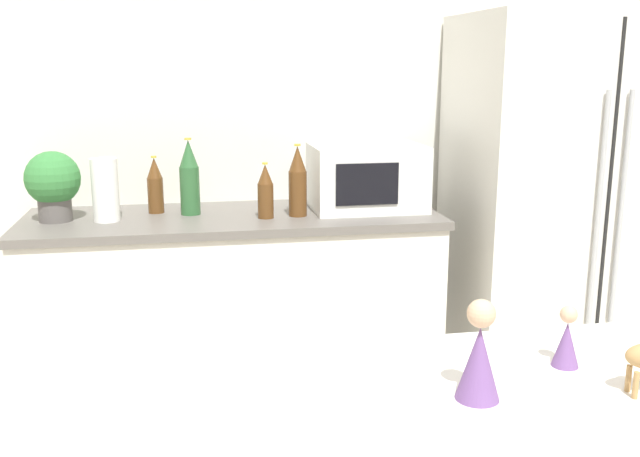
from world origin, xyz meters
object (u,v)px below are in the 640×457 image
microwave (367,177)px  wise_man_figurine_blue (567,340)px  back_bottle_0 (189,178)px  back_bottle_3 (298,182)px  wise_man_figurine_crimson (479,357)px  back_bottle_1 (155,186)px  back_bottle_2 (265,192)px  refrigerator (563,214)px  paper_towel_roll (105,190)px  potted_plant (53,183)px

microwave → wise_man_figurine_blue: (-0.10, -1.89, -0.00)m
microwave → back_bottle_0: 0.76m
microwave → back_bottle_3: back_bottle_3 is taller
microwave → wise_man_figurine_crimson: size_ratio=2.82×
back_bottle_1 → back_bottle_2: size_ratio=1.06×
refrigerator → back_bottle_1: bearing=175.1°
back_bottle_2 → paper_towel_roll: bearing=174.7°
potted_plant → microwave: 1.30m
refrigerator → potted_plant: size_ratio=6.17×
back_bottle_0 → back_bottle_2: 0.34m
paper_towel_roll → back_bottle_0: back_bottle_0 is taller
back_bottle_0 → wise_man_figurine_crimson: (0.45, -2.00, 0.01)m
paper_towel_roll → back_bottle_0: (0.34, 0.07, 0.03)m
potted_plant → refrigerator: bearing=-1.6°
back_bottle_0 → wise_man_figurine_blue: back_bottle_0 is taller
back_bottle_1 → back_bottle_3: (0.59, -0.17, 0.03)m
wise_man_figurine_crimson → back_bottle_2: bearing=94.5°
potted_plant → paper_towel_roll: 0.21m
microwave → wise_man_figurine_crimson: (-0.31, -1.98, 0.02)m
potted_plant → wise_man_figurine_blue: (1.20, -1.87, -0.02)m
potted_plant → wise_man_figurine_crimson: bearing=-63.2°
paper_towel_roll → back_bottle_2: size_ratio=1.10×
back_bottle_0 → refrigerator: bearing=-3.3°
refrigerator → wise_man_figurine_crimson: (-1.21, -1.90, 0.21)m
back_bottle_1 → potted_plant: bearing=-166.5°
potted_plant → back_bottle_0: back_bottle_0 is taller
paper_towel_roll → wise_man_figurine_blue: paper_towel_roll is taller
paper_towel_roll → microwave: (1.10, 0.05, 0.01)m
refrigerator → back_bottle_2: bearing=-178.5°
microwave → wise_man_figurine_crimson: 2.01m
wise_man_figurine_crimson → refrigerator: bearing=57.6°
wise_man_figurine_blue → back_bottle_3: bearing=96.9°
microwave → wise_man_figurine_blue: 1.89m
refrigerator → back_bottle_3: size_ratio=5.81×
potted_plant → wise_man_figurine_crimson: 2.20m
potted_plant → microwave: bearing=0.8°
back_bottle_2 → back_bottle_0: bearing=156.7°
wise_man_figurine_crimson → back_bottle_3: bearing=90.3°
back_bottle_1 → back_bottle_3: 0.61m
back_bottle_3 → wise_man_figurine_blue: (0.22, -1.79, -0.01)m
refrigerator → back_bottle_1: 1.82m
back_bottle_2 → back_bottle_3: size_ratio=0.77×
back_bottle_3 → refrigerator: bearing=0.7°
refrigerator → microwave: size_ratio=3.66×
paper_towel_roll → back_bottle_0: bearing=12.2°
back_bottle_2 → wise_man_figurine_crimson: size_ratio=1.36×
wise_man_figurine_crimson → back_bottle_0: bearing=102.8°
wise_man_figurine_blue → wise_man_figurine_crimson: 0.23m
potted_plant → paper_towel_roll: potted_plant is taller
refrigerator → back_bottle_2: refrigerator is taller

